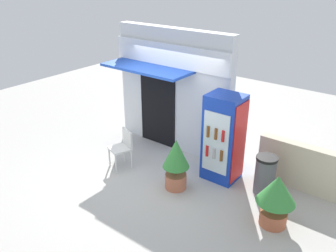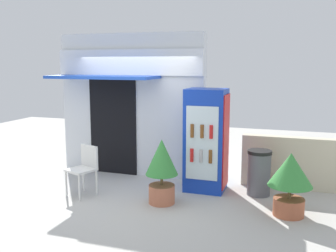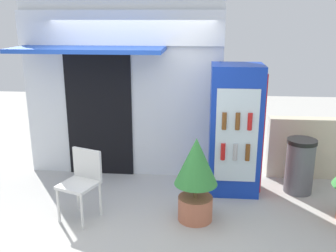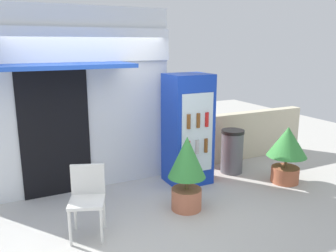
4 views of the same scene
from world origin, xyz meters
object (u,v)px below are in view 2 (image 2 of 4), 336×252
(trash_bin, at_px, (259,173))
(drink_cooler, at_px, (206,140))
(plastic_chair, at_px, (85,166))
(potted_plant_near_shop, at_px, (162,167))
(potted_plant_curbside, at_px, (290,177))

(trash_bin, bearing_deg, drink_cooler, -178.41)
(drink_cooler, xyz_separation_m, trash_bin, (0.98, 0.03, -0.54))
(plastic_chair, distance_m, potted_plant_near_shop, 1.47)
(potted_plant_near_shop, relative_size, potted_plant_curbside, 1.11)
(potted_plant_near_shop, height_order, potted_plant_curbside, potted_plant_near_shop)
(potted_plant_near_shop, xyz_separation_m, potted_plant_curbside, (2.07, 0.13, -0.02))
(drink_cooler, bearing_deg, potted_plant_curbside, -27.87)
(drink_cooler, xyz_separation_m, potted_plant_curbside, (1.52, -0.81, -0.34))
(potted_plant_curbside, distance_m, trash_bin, 1.02)
(plastic_chair, height_order, trash_bin, plastic_chair)
(plastic_chair, distance_m, potted_plant_curbside, 3.55)
(drink_cooler, bearing_deg, plastic_chair, -154.34)
(potted_plant_curbside, xyz_separation_m, trash_bin, (-0.55, 0.83, -0.20))
(potted_plant_near_shop, relative_size, trash_bin, 1.35)
(plastic_chair, xyz_separation_m, potted_plant_curbside, (3.54, 0.16, 0.08))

